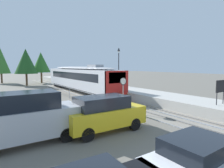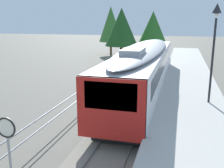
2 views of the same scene
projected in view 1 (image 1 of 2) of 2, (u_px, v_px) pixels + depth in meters
ground_plane at (69, 97)px, 22.54m from camera, size 160.00×160.00×0.00m
track_rails at (91, 95)px, 24.21m from camera, size 3.20×60.00×0.14m
commuter_train at (80, 77)px, 26.82m from camera, size 2.82×18.82×3.74m
station_platform at (112, 90)px, 25.97m from camera, size 3.90×60.00×0.90m
platform_lamp_mid_platform at (119, 59)px, 25.87m from camera, size 0.34×0.34×5.35m
platform_notice_board at (221, 87)px, 13.73m from camera, size 1.20×0.08×1.80m
speed_limit_sign at (123, 86)px, 15.07m from camera, size 0.61×0.10×2.81m
carpark_fence at (114, 104)px, 14.03m from camera, size 0.06×36.06×1.25m
parked_hatchback_white at (199, 159)px, 5.94m from camera, size 4.02×1.81×1.53m
parked_suv_yellow at (104, 113)px, 10.68m from camera, size 4.62×1.96×2.04m
parked_van_silver at (26, 117)px, 8.91m from camera, size 4.92×2.00×2.51m
tree_behind_carpark at (26, 61)px, 35.03m from camera, size 4.11×4.11×6.90m
tree_behind_station_far at (1, 61)px, 39.71m from camera, size 3.70×3.70×7.54m
tree_distant_left at (41, 62)px, 39.73m from camera, size 3.78×3.78×6.59m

